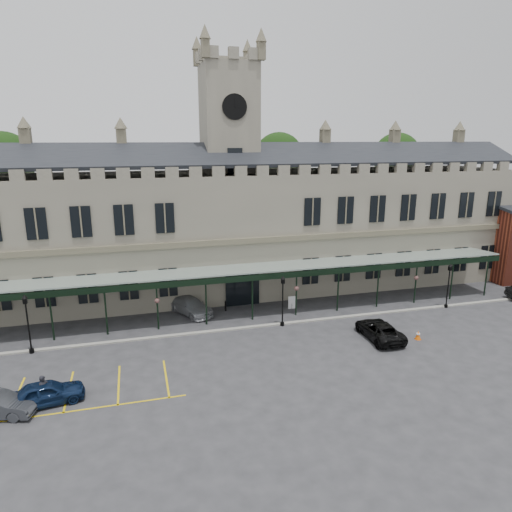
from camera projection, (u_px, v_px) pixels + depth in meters
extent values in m
plane|color=#2D2D2F|center=(278.00, 357.00, 32.87)|extent=(140.00, 140.00, 0.00)
cube|color=#6B6759|center=(230.00, 232.00, 46.32)|extent=(60.00, 10.00, 12.00)
cube|color=brown|center=(242.00, 241.00, 41.43)|extent=(60.00, 0.35, 0.50)
cube|color=black|center=(235.00, 155.00, 42.03)|extent=(60.00, 4.77, 2.20)
cube|color=black|center=(224.00, 153.00, 46.71)|extent=(60.00, 4.77, 2.20)
cube|color=black|center=(242.00, 286.00, 42.59)|extent=(3.20, 0.18, 3.80)
cube|color=#6B6759|center=(230.00, 183.00, 45.07)|extent=(5.00, 5.00, 22.00)
cylinder|color=silver|center=(234.00, 107.00, 40.92)|extent=(2.20, 0.12, 2.20)
cylinder|color=black|center=(235.00, 107.00, 40.86)|extent=(2.30, 0.04, 2.30)
cube|color=black|center=(235.00, 163.00, 42.18)|extent=(1.40, 0.12, 2.80)
cube|color=#8C9E93|center=(247.00, 269.00, 40.26)|extent=(50.00, 4.00, 0.40)
cube|color=black|center=(253.00, 278.00, 38.45)|extent=(50.00, 0.18, 0.50)
cube|color=gray|center=(258.00, 326.00, 38.00)|extent=(60.00, 0.40, 0.12)
cylinder|color=#332314|center=(14.00, 227.00, 49.19)|extent=(0.70, 0.70, 12.00)
sphere|color=black|center=(5.00, 161.00, 47.43)|extent=(6.00, 6.00, 6.00)
cylinder|color=#332314|center=(278.00, 215.00, 56.75)|extent=(0.70, 0.70, 12.00)
sphere|color=black|center=(279.00, 158.00, 55.00)|extent=(6.00, 6.00, 6.00)
cylinder|color=#332314|center=(392.00, 210.00, 60.79)|extent=(0.70, 0.70, 12.00)
sphere|color=black|center=(396.00, 156.00, 59.03)|extent=(6.00, 6.00, 6.00)
cylinder|color=black|center=(32.00, 351.00, 33.40)|extent=(0.35, 0.35, 0.29)
cylinder|color=black|center=(29.00, 328.00, 32.95)|extent=(0.12, 0.12, 3.89)
cube|color=black|center=(25.00, 301.00, 32.43)|extent=(0.27, 0.27, 0.39)
cone|color=black|center=(24.00, 296.00, 32.34)|extent=(0.43, 0.43, 0.29)
cylinder|color=black|center=(282.00, 324.00, 38.27)|extent=(0.34, 0.34, 0.28)
cylinder|color=black|center=(283.00, 304.00, 37.84)|extent=(0.11, 0.11, 3.77)
cube|color=black|center=(283.00, 281.00, 37.33)|extent=(0.26, 0.26, 0.38)
cone|color=black|center=(283.00, 277.00, 37.25)|extent=(0.41, 0.41, 0.28)
cylinder|color=black|center=(446.00, 306.00, 42.37)|extent=(0.33, 0.33, 0.27)
cylinder|color=black|center=(448.00, 289.00, 41.95)|extent=(0.11, 0.11, 3.64)
cube|color=black|center=(450.00, 268.00, 41.46)|extent=(0.26, 0.26, 0.36)
cone|color=black|center=(450.00, 265.00, 41.38)|extent=(0.40, 0.40, 0.27)
cube|color=#F05C07|center=(418.00, 339.00, 35.68)|extent=(0.39, 0.39, 0.04)
cone|color=#F05C07|center=(418.00, 335.00, 35.59)|extent=(0.45, 0.45, 0.71)
cylinder|color=silver|center=(418.00, 334.00, 35.57)|extent=(0.30, 0.30, 0.10)
cylinder|color=black|center=(292.00, 306.00, 42.08)|extent=(0.06, 0.06, 0.50)
cube|color=silver|center=(292.00, 302.00, 41.99)|extent=(0.69, 0.07, 1.19)
cylinder|color=black|center=(226.00, 306.00, 41.45)|extent=(0.17, 0.17, 0.94)
cylinder|color=black|center=(291.00, 303.00, 42.32)|extent=(0.15, 0.15, 0.86)
imported|color=#0D1C3A|center=(47.00, 393.00, 26.87)|extent=(4.47, 2.45, 1.44)
imported|color=#A0A3A8|center=(190.00, 306.00, 40.78)|extent=(4.16, 5.39, 1.46)
imported|color=black|center=(379.00, 330.00, 35.71)|extent=(2.37, 5.03, 1.39)
imported|color=black|center=(44.00, 390.00, 26.78)|extent=(0.80, 0.75, 1.83)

